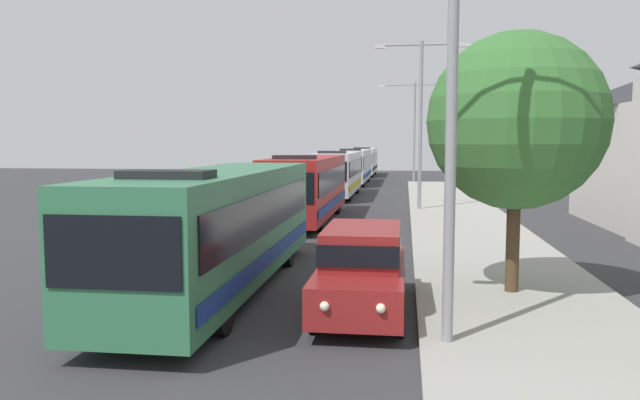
% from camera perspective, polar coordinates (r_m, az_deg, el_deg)
% --- Properties ---
extents(bus_lead, '(2.58, 11.65, 3.21)m').
position_cam_1_polar(bus_lead, '(15.72, -9.21, -2.22)').
color(bus_lead, '#33724C').
rests_on(bus_lead, ground_plane).
extents(bus_second_in_line, '(2.58, 11.26, 3.21)m').
position_cam_1_polar(bus_second_in_line, '(29.21, -1.19, 1.34)').
color(bus_second_in_line, maroon).
rests_on(bus_second_in_line, ground_plane).
extents(bus_middle, '(2.58, 10.86, 3.21)m').
position_cam_1_polar(bus_middle, '(42.31, 1.64, 2.59)').
color(bus_middle, silver).
rests_on(bus_middle, ground_plane).
extents(bus_fourth_in_line, '(2.58, 11.98, 3.21)m').
position_cam_1_polar(bus_fourth_in_line, '(55.75, 3.15, 3.26)').
color(bus_fourth_in_line, silver).
rests_on(bus_fourth_in_line, ground_plane).
extents(bus_rear, '(2.58, 11.06, 3.21)m').
position_cam_1_polar(bus_rear, '(69.37, 4.09, 3.67)').
color(bus_rear, silver).
rests_on(bus_rear, ground_plane).
extents(white_suv, '(1.86, 4.98, 1.90)m').
position_cam_1_polar(white_suv, '(13.57, 3.94, -6.18)').
color(white_suv, maroon).
rests_on(white_suv, ground_plane).
extents(streetlamp_near, '(5.77, 0.28, 8.84)m').
position_cam_1_polar(streetlamp_near, '(11.24, 12.25, 14.26)').
color(streetlamp_near, gray).
rests_on(streetlamp_near, sidewalk).
extents(streetlamp_mid, '(5.02, 0.28, 8.97)m').
position_cam_1_polar(streetlamp_mid, '(33.73, 9.33, 8.33)').
color(streetlamp_mid, gray).
rests_on(streetlamp_mid, sidewalk).
extents(streetlamp_far, '(6.46, 0.28, 8.93)m').
position_cam_1_polar(streetlamp_far, '(56.31, 8.76, 7.21)').
color(streetlamp_far, gray).
rests_on(streetlamp_far, sidewalk).
extents(roadside_tree, '(4.21, 4.21, 6.21)m').
position_cam_1_polar(roadside_tree, '(15.36, 17.77, 6.96)').
color(roadside_tree, '#4C3823').
rests_on(roadside_tree, sidewalk).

